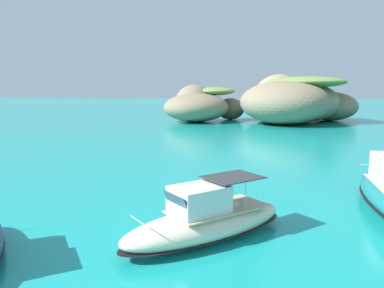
# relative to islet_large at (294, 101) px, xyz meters

# --- Properties ---
(islet_large) EXTENTS (23.76, 23.22, 8.86)m
(islet_large) POSITION_rel_islet_large_xyz_m (0.00, 0.00, 0.00)
(islet_large) COLOR #84755B
(islet_large) RESTS_ON ground
(islet_small) EXTENTS (17.66, 17.01, 6.90)m
(islet_small) POSITION_rel_islet_large_xyz_m (-17.48, -0.17, -0.80)
(islet_small) COLOR #84755B
(islet_small) RESTS_ON ground
(motorboat_cream) EXTENTS (7.87, 7.13, 2.57)m
(motorboat_cream) POSITION_rel_islet_large_xyz_m (-12.86, -55.03, -3.01)
(motorboat_cream) COLOR beige
(motorboat_cream) RESTS_ON ground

